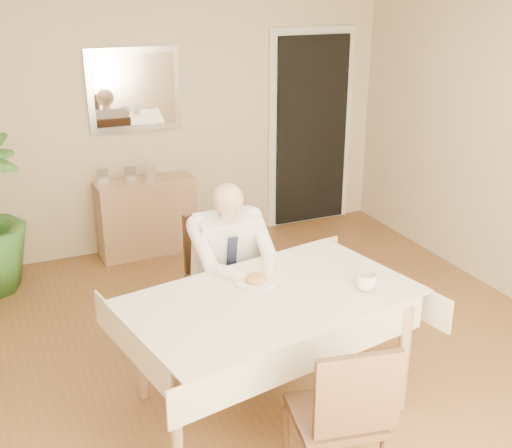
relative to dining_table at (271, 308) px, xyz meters
name	(u,v)px	position (x,y,z in m)	size (l,w,h in m)	color
room	(279,190)	(0.18, 0.29, 0.63)	(5.00, 5.02, 2.60)	brown
doorway	(311,131)	(1.73, 2.76, 0.33)	(0.96, 0.07, 2.10)	silver
mirror	(135,90)	(-0.10, 2.76, 0.88)	(0.86, 0.04, 0.76)	silver
dining_table	(271,308)	(0.00, 0.00, 0.00)	(1.90, 1.33, 0.75)	#947152
chair_far	(219,270)	(0.00, 0.89, -0.13)	(0.45, 0.45, 0.95)	#422C19
chair_near	(344,413)	(0.00, -0.85, -0.16)	(0.50, 0.50, 0.91)	#422C19
seated_man	(234,266)	(0.00, 0.59, 0.02)	(0.48, 0.72, 1.24)	white
plate	(256,282)	(-0.02, 0.19, 0.09)	(0.26, 0.26, 0.02)	white
food	(256,278)	(-0.02, 0.19, 0.11)	(0.14, 0.14, 0.06)	brown
knife	(266,282)	(0.02, 0.13, 0.11)	(0.01, 0.01, 0.13)	silver
fork	(254,284)	(-0.06, 0.13, 0.11)	(0.01, 0.01, 0.13)	silver
coffee_mug	(366,282)	(0.55, -0.16, 0.14)	(0.13, 0.13, 0.11)	white
sideboard	(147,217)	(-0.10, 2.61, -0.30)	(0.92, 0.31, 0.74)	#947152
photo_frame_left	(103,177)	(-0.48, 2.65, 0.14)	(0.10, 0.02, 0.14)	silver
photo_frame_center	(131,174)	(-0.22, 2.63, 0.14)	(0.10, 0.02, 0.14)	silver
photo_frame_right	(150,171)	(-0.03, 2.64, 0.14)	(0.10, 0.02, 0.14)	silver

